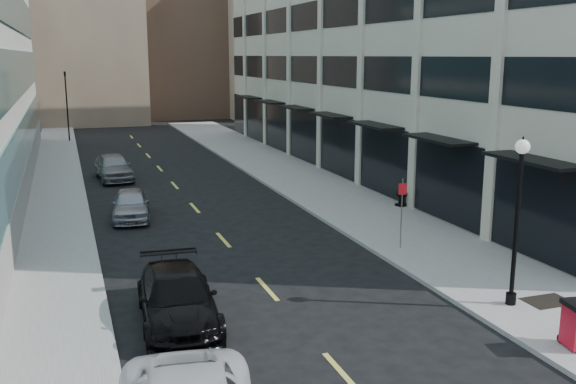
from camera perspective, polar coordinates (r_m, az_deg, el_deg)
sidewalk_right at (r=34.44m, az=4.04°, el=-0.34°), size 5.00×80.00×0.15m
sidewalk_left at (r=31.74m, az=-19.89°, el=-2.11°), size 3.00×80.00×0.15m
building_right at (r=44.23m, az=12.11°, el=13.80°), size 15.30×46.50×18.25m
skyline_stone at (r=80.53m, az=-2.11°, el=13.87°), size 10.00×14.00×20.00m
grate_far at (r=21.22m, az=22.08°, el=-8.98°), size 1.40×1.00×0.01m
road_centerline at (r=29.44m, az=-7.15°, el=-2.69°), size 0.15×68.20×0.01m
traffic_signal at (r=58.89m, az=-19.22°, el=9.72°), size 0.66×0.66×6.98m
car_black_pickup at (r=18.55m, az=-9.80°, el=-9.32°), size 2.40×5.26×1.49m
car_silver_sedan at (r=30.53m, az=-13.78°, el=-1.07°), size 2.12×4.28×1.40m
car_grey_sedan at (r=40.40m, az=-15.25°, el=2.17°), size 2.27×4.88×1.62m
lamppost at (r=19.76m, az=19.76°, el=-1.28°), size 0.42×0.42×5.08m
sign_post at (r=24.89m, az=10.10°, el=-1.08°), size 0.32×0.10×2.72m
urn_planter at (r=32.08m, az=10.05°, el=-0.38°), size 0.58×0.58×0.81m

